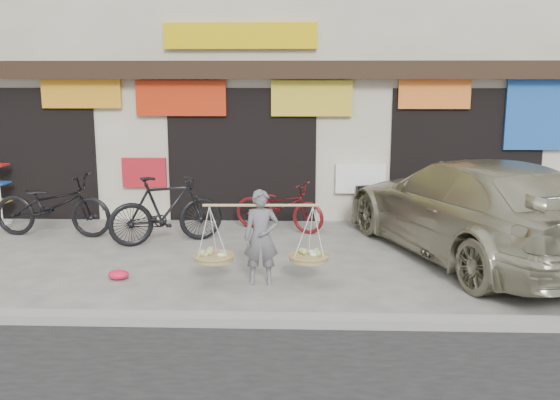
{
  "coord_description": "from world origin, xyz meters",
  "views": [
    {
      "loc": [
        1.22,
        -9.04,
        2.95
      ],
      "look_at": [
        0.86,
        0.9,
        0.95
      ],
      "focal_mm": 40.0,
      "sensor_mm": 36.0,
      "label": 1
    }
  ],
  "objects_px": {
    "bike_2": "(279,206)",
    "suv": "(472,208)",
    "display_rack": "(0,194)",
    "bike_0": "(53,205)",
    "street_vendor": "(261,242)",
    "bike_1": "(166,210)"
  },
  "relations": [
    {
      "from": "display_rack",
      "to": "street_vendor",
      "type": "bearing_deg",
      "value": -32.75
    },
    {
      "from": "street_vendor",
      "to": "display_rack",
      "type": "distance_m",
      "value": 6.55
    },
    {
      "from": "bike_0",
      "to": "bike_1",
      "type": "xyz_separation_m",
      "value": [
        2.21,
        -0.44,
        0.02
      ]
    },
    {
      "from": "street_vendor",
      "to": "bike_1",
      "type": "bearing_deg",
      "value": 128.62
    },
    {
      "from": "bike_0",
      "to": "display_rack",
      "type": "xyz_separation_m",
      "value": [
        -1.47,
        0.99,
        0.0
      ]
    },
    {
      "from": "street_vendor",
      "to": "suv",
      "type": "height_order",
      "value": "suv"
    },
    {
      "from": "street_vendor",
      "to": "suv",
      "type": "distance_m",
      "value": 3.67
    },
    {
      "from": "bike_0",
      "to": "suv",
      "type": "distance_m",
      "value": 7.47
    },
    {
      "from": "bike_2",
      "to": "suv",
      "type": "relative_size",
      "value": 0.3
    },
    {
      "from": "suv",
      "to": "bike_0",
      "type": "bearing_deg",
      "value": -27.5
    },
    {
      "from": "street_vendor",
      "to": "display_rack",
      "type": "bearing_deg",
      "value": 145.09
    },
    {
      "from": "suv",
      "to": "display_rack",
      "type": "bearing_deg",
      "value": -32.34
    },
    {
      "from": "bike_1",
      "to": "display_rack",
      "type": "height_order",
      "value": "display_rack"
    },
    {
      "from": "display_rack",
      "to": "bike_2",
      "type": "bearing_deg",
      "value": -4.31
    },
    {
      "from": "display_rack",
      "to": "bike_0",
      "type": "bearing_deg",
      "value": -33.92
    },
    {
      "from": "street_vendor",
      "to": "display_rack",
      "type": "relative_size",
      "value": 1.31
    },
    {
      "from": "suv",
      "to": "display_rack",
      "type": "height_order",
      "value": "suv"
    },
    {
      "from": "bike_0",
      "to": "bike_2",
      "type": "height_order",
      "value": "bike_0"
    },
    {
      "from": "bike_0",
      "to": "bike_2",
      "type": "relative_size",
      "value": 1.22
    },
    {
      "from": "bike_2",
      "to": "bike_0",
      "type": "bearing_deg",
      "value": 119.31
    },
    {
      "from": "bike_1",
      "to": "display_rack",
      "type": "xyz_separation_m",
      "value": [
        -3.68,
        1.43,
        -0.02
      ]
    },
    {
      "from": "suv",
      "to": "street_vendor",
      "type": "bearing_deg",
      "value": 4.61
    }
  ]
}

